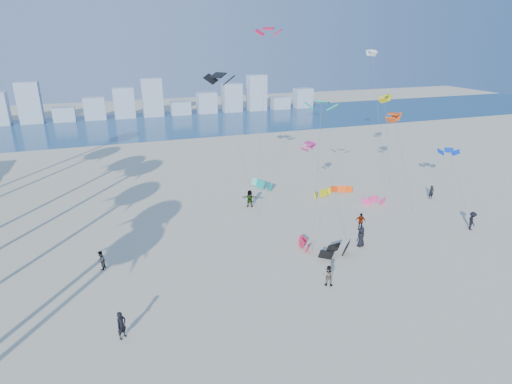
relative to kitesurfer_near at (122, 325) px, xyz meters
name	(u,v)px	position (x,y,z in m)	size (l,w,h in m)	color
ground	(301,373)	(8.98, -6.13, -0.91)	(220.00, 220.00, 0.00)	beige
ocean	(153,125)	(8.98, 65.87, -0.90)	(220.00, 220.00, 0.00)	navy
kitesurfer_near	(122,325)	(0.00, 0.00, 0.00)	(0.66, 0.43, 1.81)	black
kitesurfer_mid	(328,276)	(14.46, 1.06, -0.11)	(0.77, 0.60, 1.58)	gray
kitesurfers_far	(328,217)	(19.42, 10.23, -0.03)	(35.65, 13.54, 1.85)	black
grounded_kites	(316,206)	(20.13, 14.06, -0.46)	(13.76, 19.67, 1.00)	red
flying_kites	(328,84)	(23.16, 18.69, 11.40)	(26.14, 24.80, 18.66)	#F5368A
distant_skyline	(141,103)	(7.79, 75.87, 2.18)	(85.00, 3.00, 8.40)	#9EADBF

